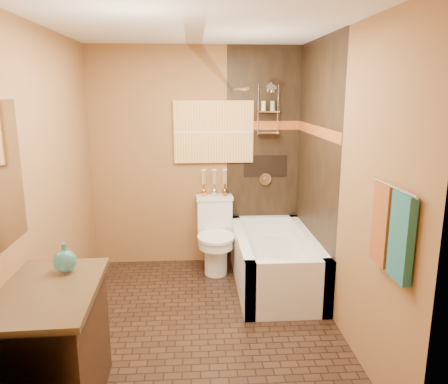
{
  "coord_description": "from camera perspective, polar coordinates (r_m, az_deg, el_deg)",
  "views": [
    {
      "loc": [
        -0.02,
        -3.49,
        2.0
      ],
      "look_at": [
        0.24,
        0.4,
        1.1
      ],
      "focal_mm": 35.0,
      "sensor_mm": 36.0,
      "label": 1
    }
  ],
  "objects": [
    {
      "name": "teal_bottle",
      "position": [
        3.06,
        -20.09,
        -8.07
      ],
      "size": [
        0.2,
        0.2,
        0.24
      ],
      "primitive_type": null,
      "rotation": [
        0.0,
        0.0,
        -0.4
      ],
      "color": "teal",
      "rests_on": "vanity"
    },
    {
      "name": "towel_bar",
      "position": [
        2.76,
        21.3,
        0.65
      ],
      "size": [
        0.02,
        0.55,
        0.02
      ],
      "primitive_type": "cylinder",
      "rotation": [
        1.57,
        0.0,
        0.0
      ],
      "color": "silver",
      "rests_on": "wall_right"
    },
    {
      "name": "alcove_tile_right",
      "position": [
        4.47,
        11.87,
        3.09
      ],
      "size": [
        0.01,
        1.5,
        2.5
      ],
      "primitive_type": "cube",
      "color": "black",
      "rests_on": "wall_right"
    },
    {
      "name": "alcove_tile_back",
      "position": [
        5.09,
        5.15,
        4.51
      ],
      "size": [
        0.85,
        0.01,
        2.5
      ],
      "primitive_type": "cube",
      "color": "black",
      "rests_on": "wall_back"
    },
    {
      "name": "ceiling",
      "position": [
        3.52,
        -3.79,
        21.18
      ],
      "size": [
        3.0,
        3.0,
        0.0
      ],
      "primitive_type": "plane",
      "color": "silver",
      "rests_on": "wall_back"
    },
    {
      "name": "towel_teal",
      "position": [
        2.72,
        22.17,
        -5.52
      ],
      "size": [
        0.05,
        0.22,
        0.52
      ],
      "primitive_type": "cube",
      "color": "#1B5A56",
      "rests_on": "towel_bar"
    },
    {
      "name": "curtain_rod",
      "position": [
        4.26,
        1.82,
        13.3
      ],
      "size": [
        0.03,
        1.55,
        0.03
      ],
      "primitive_type": "cylinder",
      "rotation": [
        1.57,
        0.0,
        0.0
      ],
      "color": "silver",
      "rests_on": "wall_back"
    },
    {
      "name": "towel_rust",
      "position": [
        2.94,
        19.99,
        -3.95
      ],
      "size": [
        0.05,
        0.22,
        0.52
      ],
      "primitive_type": "cube",
      "color": "brown",
      "rests_on": "towel_bar"
    },
    {
      "name": "shower_fixtures",
      "position": [
        4.94,
        5.74,
        9.09
      ],
      "size": [
        0.24,
        0.33,
        1.16
      ],
      "color": "silver",
      "rests_on": "floor"
    },
    {
      "name": "wall_left",
      "position": [
        3.76,
        -22.12,
        0.55
      ],
      "size": [
        0.02,
        3.0,
        2.5
      ],
      "primitive_type": "cube",
      "color": "olive",
      "rests_on": "floor"
    },
    {
      "name": "mosaic_band_back",
      "position": [
        5.04,
        5.26,
        8.65
      ],
      "size": [
        0.85,
        0.01,
        0.1
      ],
      "primitive_type": "cube",
      "color": "#93381A",
      "rests_on": "alcove_tile_back"
    },
    {
      "name": "wall_back",
      "position": [
        5.04,
        -3.63,
        4.45
      ],
      "size": [
        2.4,
        0.02,
        2.5
      ],
      "primitive_type": "cube",
      "color": "olive",
      "rests_on": "floor"
    },
    {
      "name": "bathtub",
      "position": [
        4.67,
        6.62,
        -9.47
      ],
      "size": [
        0.8,
        1.5,
        0.55
      ],
      "color": "white",
      "rests_on": "floor"
    },
    {
      "name": "wall_front",
      "position": [
        2.12,
        -3.15,
        -7.64
      ],
      "size": [
        2.4,
        0.02,
        2.5
      ],
      "primitive_type": "cube",
      "color": "olive",
      "rests_on": "floor"
    },
    {
      "name": "bud_vases",
      "position": [
        4.98,
        -1.28,
        1.34
      ],
      "size": [
        0.31,
        0.06,
        0.3
      ],
      "color": "#D48F42",
      "rests_on": "toilet"
    },
    {
      "name": "floor",
      "position": [
        4.02,
        -3.23,
        -16.83
      ],
      "size": [
        3.0,
        3.0,
        0.0
      ],
      "primitive_type": "plane",
      "color": "black",
      "rests_on": "ground"
    },
    {
      "name": "sunset_painting",
      "position": [
        4.99,
        -1.36,
        7.85
      ],
      "size": [
        0.9,
        0.04,
        0.7
      ],
      "primitive_type": "cube",
      "color": "gold",
      "rests_on": "wall_back"
    },
    {
      "name": "toilet",
      "position": [
        4.95,
        -1.15,
        -5.6
      ],
      "size": [
        0.43,
        0.63,
        0.83
      ],
      "rotation": [
        0.0,
        0.0,
        0.05
      ],
      "color": "white",
      "rests_on": "floor"
    },
    {
      "name": "mosaic_band_right",
      "position": [
        4.42,
        11.97,
        7.82
      ],
      "size": [
        0.01,
        1.5,
        0.1
      ],
      "primitive_type": "cube",
      "color": "#93381A",
      "rests_on": "alcove_tile_right"
    },
    {
      "name": "vanity",
      "position": [
        3.08,
        -21.57,
        -18.75
      ],
      "size": [
        0.61,
        0.97,
        0.84
      ],
      "rotation": [
        0.0,
        0.0,
        0.03
      ],
      "color": "black",
      "rests_on": "floor"
    },
    {
      "name": "wall_right",
      "position": [
        3.77,
        15.09,
        1.1
      ],
      "size": [
        0.02,
        3.0,
        2.5
      ],
      "primitive_type": "cube",
      "color": "olive",
      "rests_on": "floor"
    },
    {
      "name": "alcove_niche",
      "position": [
        5.11,
        5.42,
        3.39
      ],
      "size": [
        0.5,
        0.01,
        0.25
      ],
      "primitive_type": "cube",
      "color": "black",
      "rests_on": "alcove_tile_back"
    }
  ]
}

